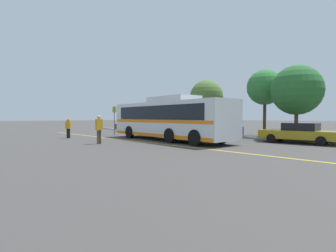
# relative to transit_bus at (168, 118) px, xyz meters

# --- Properties ---
(ground_plane) EXTENTS (220.00, 220.00, 0.00)m
(ground_plane) POSITION_rel_transit_bus_xyz_m (-0.78, 0.30, -1.64)
(ground_plane) COLOR #423F3D
(lane_strip_0) EXTENTS (31.39, 0.20, 0.01)m
(lane_strip_0) POSITION_rel_transit_bus_xyz_m (-0.02, -2.20, -1.63)
(lane_strip_0) COLOR gold
(lane_strip_0) RESTS_ON ground_plane
(curb_strip) EXTENTS (39.39, 0.36, 0.15)m
(curb_strip) POSITION_rel_transit_bus_xyz_m (-0.02, 5.85, -1.56)
(curb_strip) COLOR #99999E
(curb_strip) RESTS_ON ground_plane
(transit_bus) EXTENTS (11.86, 3.48, 3.24)m
(transit_bus) POSITION_rel_transit_bus_xyz_m (0.00, 0.00, 0.00)
(transit_bus) COLOR silver
(transit_bus) RESTS_ON ground_plane
(parked_car_0) EXTENTS (4.47, 1.89, 1.42)m
(parked_car_0) POSITION_rel_transit_bus_xyz_m (-11.35, 4.74, -0.92)
(parked_car_0) COLOR #4C3823
(parked_car_0) RESTS_ON ground_plane
(parked_car_1) EXTENTS (4.75, 2.09, 1.34)m
(parked_car_1) POSITION_rel_transit_bus_xyz_m (-5.61, 4.49, -0.94)
(parked_car_1) COLOR #4C3823
(parked_car_1) RESTS_ON ground_plane
(parked_car_2) EXTENTS (4.87, 1.99, 1.37)m
(parked_car_2) POSITION_rel_transit_bus_xyz_m (0.82, 4.60, -0.93)
(parked_car_2) COLOR navy
(parked_car_2) RESTS_ON ground_plane
(parked_car_3) EXTENTS (4.94, 2.27, 1.36)m
(parked_car_3) POSITION_rel_transit_bus_xyz_m (7.65, 4.76, -0.94)
(parked_car_3) COLOR olive
(parked_car_3) RESTS_ON ground_plane
(pedestrian_0) EXTENTS (0.25, 0.43, 1.86)m
(pedestrian_0) POSITION_rel_transit_bus_xyz_m (-1.19, -5.08, -0.57)
(pedestrian_0) COLOR brown
(pedestrian_0) RESTS_ON ground_plane
(pedestrian_1) EXTENTS (0.47, 0.42, 1.60)m
(pedestrian_1) POSITION_rel_transit_bus_xyz_m (-7.17, -4.59, -0.73)
(pedestrian_1) COLOR black
(pedestrian_1) RESTS_ON ground_plane
(bus_stop_sign) EXTENTS (0.07, 0.40, 2.79)m
(bus_stop_sign) POSITION_rel_transit_bus_xyz_m (-7.51, 0.03, 0.11)
(bus_stop_sign) COLOR #59595E
(bus_stop_sign) RESTS_ON ground_plane
(tree_0) EXTENTS (3.82, 3.82, 5.73)m
(tree_0) POSITION_rel_transit_bus_xyz_m (6.41, 7.56, 2.17)
(tree_0) COLOR #513823
(tree_0) RESTS_ON ground_plane
(tree_1) EXTENTS (3.44, 3.44, 5.60)m
(tree_1) POSITION_rel_transit_bus_xyz_m (-2.88, 8.30, 2.23)
(tree_1) COLOR #513823
(tree_1) RESTS_ON ground_plane
(tree_2) EXTENTS (3.21, 3.21, 6.06)m
(tree_2) POSITION_rel_transit_bus_xyz_m (2.99, 9.33, 2.80)
(tree_2) COLOR #513823
(tree_2) RESTS_ON ground_plane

